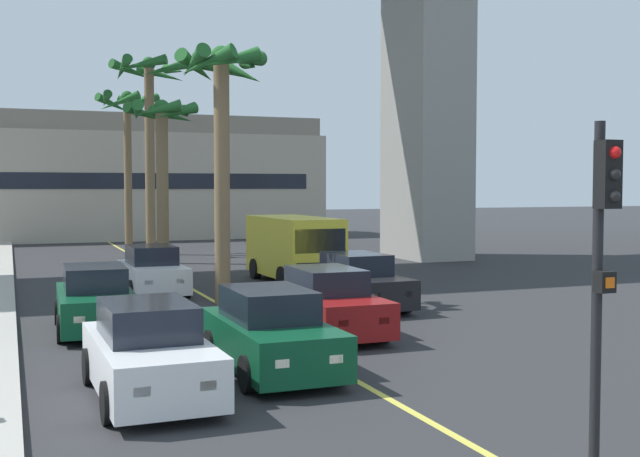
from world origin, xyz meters
name	(u,v)px	position (x,y,z in m)	size (l,w,h in m)	color
lane_stripe_center	(205,296)	(0.00, 24.00, 0.00)	(0.14, 56.00, 0.01)	#DBCC4C
pier_building_backdrop	(101,178)	(0.00, 54.17, 3.99)	(29.08, 8.04, 8.10)	#BCB29E
car_queue_front	(149,354)	(-3.62, 12.46, 0.72)	(1.89, 4.13, 1.56)	white
car_queue_second	(358,283)	(3.49, 20.00, 0.72)	(1.94, 4.15, 1.56)	black
car_queue_third	(152,272)	(-1.47, 25.08, 0.72)	(1.86, 4.11, 1.56)	white
car_queue_fourth	(328,304)	(1.18, 16.52, 0.72)	(1.86, 4.12, 1.56)	maroon
car_queue_fifth	(95,301)	(-3.83, 18.99, 0.72)	(1.94, 4.15, 1.56)	#0C4728
car_queue_sixth	(270,334)	(-1.22, 13.42, 0.72)	(1.84, 4.10, 1.56)	#0C4728
delivery_van	(294,247)	(3.83, 26.44, 1.29)	(2.21, 5.27, 2.36)	yellow
traffic_light_median_near	(602,254)	(0.48, 6.51, 2.71)	(0.24, 0.37, 4.20)	black
palm_tree_near_median	(150,104)	(0.22, 35.54, 7.13)	(3.50, 3.61, 9.23)	brown
palm_tree_mid_median	(128,126)	(-0.03, 40.68, 6.52)	(3.21, 3.31, 8.28)	brown
palm_tree_far_median	(223,106)	(0.15, 22.20, 5.82)	(2.76, 2.77, 7.55)	brown
palm_tree_farthest_median	(162,142)	(-0.29, 29.68, 5.12)	(2.83, 2.87, 6.73)	brown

